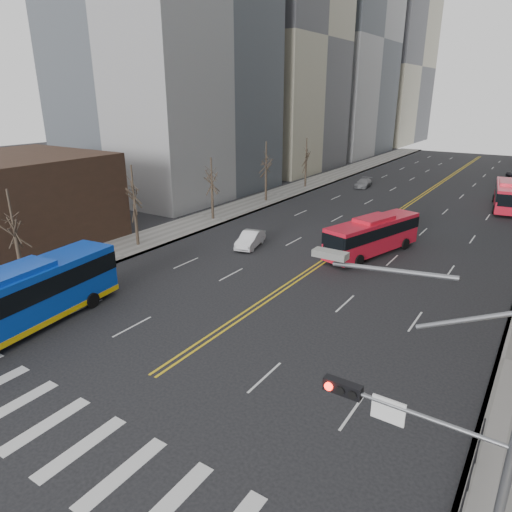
% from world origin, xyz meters
% --- Properties ---
extents(ground, '(220.00, 220.00, 0.00)m').
position_xyz_m(ground, '(0.00, 0.00, 0.00)').
color(ground, black).
extents(sidewalk_left, '(5.00, 130.00, 0.15)m').
position_xyz_m(sidewalk_left, '(-16.50, 45.00, 0.07)').
color(sidewalk_left, slate).
rests_on(sidewalk_left, ground).
extents(crosswalk, '(26.70, 4.00, 0.01)m').
position_xyz_m(crosswalk, '(0.00, 0.00, 0.01)').
color(crosswalk, silver).
rests_on(crosswalk, ground).
extents(centerline, '(0.55, 100.00, 0.01)m').
position_xyz_m(centerline, '(0.00, 55.00, 0.01)').
color(centerline, gold).
rests_on(centerline, ground).
extents(office_towers, '(83.00, 134.00, 58.00)m').
position_xyz_m(office_towers, '(0.12, 68.51, 23.92)').
color(office_towers, gray).
rests_on(office_towers, ground).
extents(signal_mast, '(5.37, 0.37, 9.39)m').
position_xyz_m(signal_mast, '(13.77, 2.00, 4.86)').
color(signal_mast, slate).
rests_on(signal_mast, ground).
extents(pedestrian_railing, '(0.06, 6.06, 1.02)m').
position_xyz_m(pedestrian_railing, '(14.30, 6.00, 0.82)').
color(pedestrian_railing, black).
rests_on(pedestrian_railing, sidewalk_right).
extents(street_trees, '(35.20, 47.20, 7.60)m').
position_xyz_m(street_trees, '(-7.18, 34.55, 4.87)').
color(street_trees, '#32271E').
rests_on(street_trees, ground).
extents(blue_bus, '(4.47, 13.67, 3.87)m').
position_xyz_m(blue_bus, '(-9.71, 4.00, 2.03)').
color(blue_bus, blue).
rests_on(blue_bus, ground).
extents(red_bus_near, '(5.21, 10.68, 3.32)m').
position_xyz_m(red_bus_near, '(2.64, 28.60, 1.85)').
color(red_bus_near, red).
rests_on(red_bus_near, ground).
extents(red_bus_far, '(3.70, 10.65, 3.33)m').
position_xyz_m(red_bus_far, '(10.34, 53.43, 1.86)').
color(red_bus_far, red).
rests_on(red_bus_far, ground).
extents(car_white, '(2.47, 4.55, 1.42)m').
position_xyz_m(car_white, '(-7.25, 24.44, 0.71)').
color(car_white, silver).
rests_on(car_white, ground).
extents(car_silver, '(2.23, 4.58, 1.28)m').
position_xyz_m(car_silver, '(-8.86, 56.92, 0.64)').
color(car_silver, gray).
rests_on(car_silver, ground).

